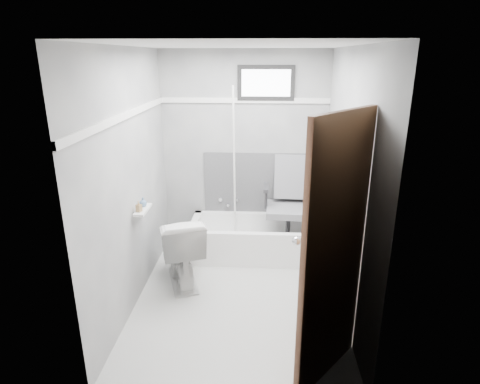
# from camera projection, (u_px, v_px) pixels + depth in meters

# --- Properties ---
(floor) EXTENTS (2.60, 2.60, 0.00)m
(floor) POSITION_uv_depth(u_px,v_px,m) (238.00, 296.00, 4.07)
(floor) COLOR silver
(floor) RESTS_ON ground
(ceiling) EXTENTS (2.60, 2.60, 0.00)m
(ceiling) POSITION_uv_depth(u_px,v_px,m) (238.00, 45.00, 3.30)
(ceiling) COLOR silver
(ceiling) RESTS_ON floor
(wall_back) EXTENTS (2.00, 0.02, 2.40)m
(wall_back) POSITION_uv_depth(u_px,v_px,m) (244.00, 152.00, 4.92)
(wall_back) COLOR slate
(wall_back) RESTS_ON floor
(wall_front) EXTENTS (2.00, 0.02, 2.40)m
(wall_front) POSITION_uv_depth(u_px,v_px,m) (225.00, 247.00, 2.46)
(wall_front) COLOR slate
(wall_front) RESTS_ON floor
(wall_left) EXTENTS (0.02, 2.60, 2.40)m
(wall_left) POSITION_uv_depth(u_px,v_px,m) (131.00, 182.00, 3.74)
(wall_left) COLOR slate
(wall_left) RESTS_ON floor
(wall_right) EXTENTS (0.02, 2.60, 2.40)m
(wall_right) POSITION_uv_depth(u_px,v_px,m) (348.00, 185.00, 3.64)
(wall_right) COLOR slate
(wall_right) RESTS_ON floor
(bathtub) EXTENTS (1.50, 0.70, 0.42)m
(bathtub) POSITION_uv_depth(u_px,v_px,m) (253.00, 238.00, 4.88)
(bathtub) COLOR white
(bathtub) RESTS_ON floor
(office_chair) EXTENTS (0.64, 0.64, 1.07)m
(office_chair) POSITION_uv_depth(u_px,v_px,m) (289.00, 204.00, 4.75)
(office_chair) COLOR slate
(office_chair) RESTS_ON bathtub
(toilet) EXTENTS (0.67, 0.89, 0.77)m
(toilet) POSITION_uv_depth(u_px,v_px,m) (181.00, 249.00, 4.22)
(toilet) COLOR white
(toilet) RESTS_ON floor
(door) EXTENTS (0.78, 0.78, 2.00)m
(door) POSITION_uv_depth(u_px,v_px,m) (383.00, 279.00, 2.49)
(door) COLOR brown
(door) RESTS_ON floor
(window) EXTENTS (0.66, 0.04, 0.40)m
(window) POSITION_uv_depth(u_px,v_px,m) (266.00, 83.00, 4.63)
(window) COLOR black
(window) RESTS_ON wall_back
(backerboard) EXTENTS (1.50, 0.02, 0.78)m
(backerboard) POSITION_uv_depth(u_px,v_px,m) (264.00, 183.00, 5.02)
(backerboard) COLOR #4C4C4F
(backerboard) RESTS_ON wall_back
(trim_back) EXTENTS (2.00, 0.02, 0.06)m
(trim_back) POSITION_uv_depth(u_px,v_px,m) (244.00, 100.00, 4.71)
(trim_back) COLOR white
(trim_back) RESTS_ON wall_back
(trim_left) EXTENTS (0.02, 2.60, 0.06)m
(trim_left) POSITION_uv_depth(u_px,v_px,m) (126.00, 115.00, 3.54)
(trim_left) COLOR white
(trim_left) RESTS_ON wall_left
(pole) EXTENTS (0.02, 0.32, 1.93)m
(pole) POSITION_uv_depth(u_px,v_px,m) (234.00, 169.00, 4.74)
(pole) COLOR white
(pole) RESTS_ON bathtub
(shelf) EXTENTS (0.10, 0.32, 0.02)m
(shelf) POSITION_uv_depth(u_px,v_px,m) (143.00, 210.00, 3.89)
(shelf) COLOR white
(shelf) RESTS_ON wall_left
(soap_bottle_a) EXTENTS (0.06, 0.06, 0.10)m
(soap_bottle_a) POSITION_uv_depth(u_px,v_px,m) (139.00, 206.00, 3.79)
(soap_bottle_a) COLOR #A17E50
(soap_bottle_a) RESTS_ON shelf
(soap_bottle_b) EXTENTS (0.08, 0.08, 0.09)m
(soap_bottle_b) POSITION_uv_depth(u_px,v_px,m) (143.00, 202.00, 3.92)
(soap_bottle_b) COLOR slate
(soap_bottle_b) RESTS_ON shelf
(faucet) EXTENTS (0.26, 0.10, 0.16)m
(faucet) POSITION_uv_depth(u_px,v_px,m) (228.00, 202.00, 5.11)
(faucet) COLOR silver
(faucet) RESTS_ON wall_back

